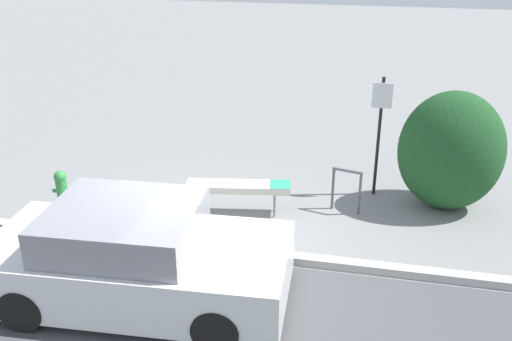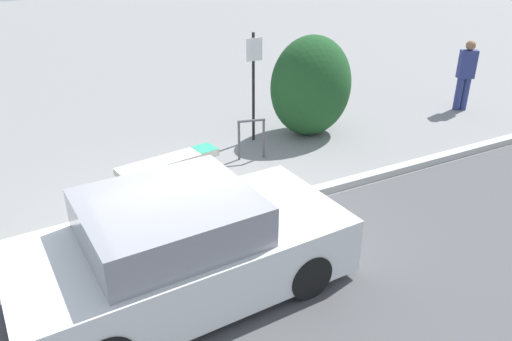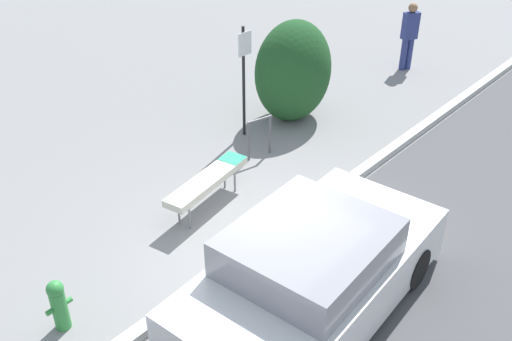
{
  "view_description": "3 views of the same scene",
  "coord_description": "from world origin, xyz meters",
  "px_view_note": "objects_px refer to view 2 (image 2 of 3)",
  "views": [
    {
      "loc": [
        2.42,
        -7.45,
        4.82
      ],
      "look_at": [
        0.56,
        1.13,
        0.98
      ],
      "focal_mm": 40.0,
      "sensor_mm": 36.0,
      "label": 1
    },
    {
      "loc": [
        -2.13,
        -6.23,
        4.18
      ],
      "look_at": [
        1.33,
        0.31,
        0.56
      ],
      "focal_mm": 35.0,
      "sensor_mm": 36.0,
      "label": 2
    },
    {
      "loc": [
        -5.24,
        -4.49,
        5.6
      ],
      "look_at": [
        0.64,
        0.71,
        0.79
      ],
      "focal_mm": 40.0,
      "sensor_mm": 36.0,
      "label": 3
    }
  ],
  "objects_px": {
    "sign_post": "(254,78)",
    "pedestrian": "(466,74)",
    "bench": "(169,162)",
    "bike_rack": "(251,135)",
    "parked_car_near": "(182,249)"
  },
  "relations": [
    {
      "from": "pedestrian",
      "to": "parked_car_near",
      "type": "distance_m",
      "value": 9.3
    },
    {
      "from": "bike_rack",
      "to": "parked_car_near",
      "type": "height_order",
      "value": "parked_car_near"
    },
    {
      "from": "bench",
      "to": "pedestrian",
      "type": "bearing_deg",
      "value": -4.57
    },
    {
      "from": "sign_post",
      "to": "bike_rack",
      "type": "bearing_deg",
      "value": -120.36
    },
    {
      "from": "pedestrian",
      "to": "sign_post",
      "type": "bearing_deg",
      "value": 20.66
    },
    {
      "from": "pedestrian",
      "to": "parked_car_near",
      "type": "bearing_deg",
      "value": 48.87
    },
    {
      "from": "bike_rack",
      "to": "sign_post",
      "type": "relative_size",
      "value": 0.36
    },
    {
      "from": "bench",
      "to": "bike_rack",
      "type": "distance_m",
      "value": 1.92
    },
    {
      "from": "sign_post",
      "to": "parked_car_near",
      "type": "relative_size",
      "value": 0.55
    },
    {
      "from": "bike_rack",
      "to": "parked_car_near",
      "type": "xyz_separation_m",
      "value": [
        -2.63,
        -3.21,
        0.14
      ]
    },
    {
      "from": "bench",
      "to": "parked_car_near",
      "type": "bearing_deg",
      "value": -114.94
    },
    {
      "from": "bike_rack",
      "to": "pedestrian",
      "type": "height_order",
      "value": "pedestrian"
    },
    {
      "from": "bench",
      "to": "bike_rack",
      "type": "xyz_separation_m",
      "value": [
        1.86,
        0.48,
        -0.02
      ]
    },
    {
      "from": "sign_post",
      "to": "parked_car_near",
      "type": "distance_m",
      "value": 5.16
    },
    {
      "from": "sign_post",
      "to": "pedestrian",
      "type": "relative_size",
      "value": 1.32
    }
  ]
}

